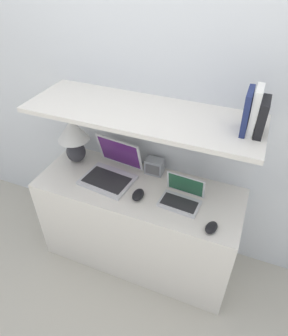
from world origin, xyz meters
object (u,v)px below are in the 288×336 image
laptop_small (181,197)px  book_navy (247,111)px  table_lamp (73,136)px  router_box (154,166)px  laptop_large (111,171)px  second_mouse (211,228)px  book_black (262,117)px  book_white (255,111)px  computer_mouse (138,195)px

laptop_small → book_navy: 0.66m
table_lamp → router_box: (0.58, 0.08, -0.16)m
laptop_large → router_box: size_ratio=2.99×
second_mouse → book_black: bearing=64.9°
book_black → book_white: book_white is taller
table_lamp → laptop_small: size_ratio=1.31×
router_box → book_black: size_ratio=0.68×
laptop_large → computer_mouse: 0.28m
table_lamp → second_mouse: size_ratio=3.03×
book_black → book_white: size_ratio=0.77×
table_lamp → book_white: 1.22m
book_black → book_white: (-0.04, 0.00, 0.03)m
laptop_small → book_white: bearing=16.5°
computer_mouse → book_white: size_ratio=0.49×
book_black → second_mouse: bearing=-115.1°
laptop_small → book_black: (0.34, 0.09, 0.58)m
router_box → book_white: 0.83m
router_box → book_navy: (0.52, -0.12, 0.59)m
book_white → book_navy: book_white is taller
second_mouse → book_navy: size_ratio=0.51×
laptop_small → second_mouse: (0.22, -0.16, -0.02)m
laptop_large → second_mouse: size_ratio=3.32×
laptop_small → computer_mouse: (-0.27, -0.07, -0.02)m
computer_mouse → book_white: book_white is taller
table_lamp → computer_mouse: 0.64m
book_black → computer_mouse: bearing=-165.8°
table_lamp → book_white: book_white is taller
table_lamp → book_navy: 1.19m
book_black → table_lamp: bearing=178.1°
second_mouse → laptop_large: bearing=164.1°
router_box → book_black: 0.83m
book_black → router_box: bearing=168.5°
laptop_small → book_white: 0.69m
computer_mouse → second_mouse: (0.49, -0.09, 0.00)m
laptop_small → second_mouse: bearing=-35.1°
book_white → computer_mouse: bearing=-164.8°
second_mouse → book_white: size_ratio=0.47×
laptop_large → book_navy: size_ratio=1.70×
table_lamp → book_navy: size_ratio=1.55×
computer_mouse → book_black: (0.61, 0.15, 0.60)m
table_lamp → computer_mouse: (0.58, -0.19, -0.19)m
second_mouse → router_box: 0.61m
laptop_small → router_box: bearing=141.0°
second_mouse → router_box: (-0.48, 0.37, 0.03)m
second_mouse → book_black: (0.12, 0.25, 0.60)m
computer_mouse → router_box: bearing=88.5°
book_navy → second_mouse: bearing=-99.2°
computer_mouse → router_box: 0.28m
table_lamp → laptop_small: (0.84, -0.13, -0.17)m
laptop_large → second_mouse: (0.74, -0.21, -0.03)m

